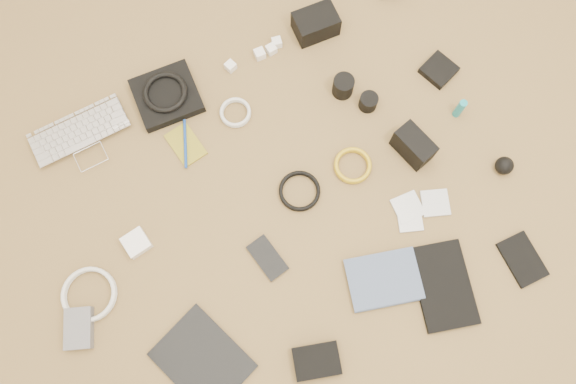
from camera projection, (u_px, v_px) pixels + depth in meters
name	position (u px, v px, depth m)	size (l,w,h in m)	color
laptop	(85.00, 143.00, 1.68)	(0.29, 0.20, 0.02)	silver
headphone_pouch	(167.00, 96.00, 1.72)	(0.19, 0.18, 0.03)	black
headphones	(165.00, 92.00, 1.69)	(0.14, 0.14, 0.02)	black
charger_a	(231.00, 66.00, 1.75)	(0.03, 0.03, 0.03)	white
charger_b	(260.00, 54.00, 1.76)	(0.03, 0.03, 0.03)	white
charger_c	(277.00, 43.00, 1.77)	(0.03, 0.03, 0.03)	white
charger_d	(271.00, 49.00, 1.76)	(0.03, 0.03, 0.03)	white
dslr_camera	(316.00, 24.00, 1.76)	(0.13, 0.09, 0.08)	black
notebook_olive	(186.00, 145.00, 1.69)	(0.08, 0.12, 0.01)	olive
pen_blue	(185.00, 144.00, 1.68)	(0.01, 0.01, 0.15)	#123895
cable_white_a	(236.00, 113.00, 1.71)	(0.10, 0.10, 0.01)	silver
lens_a	(343.00, 86.00, 1.71)	(0.06, 0.06, 0.07)	black
lens_b	(368.00, 102.00, 1.70)	(0.06, 0.06, 0.05)	black
card_reader	(439.00, 70.00, 1.75)	(0.09, 0.09, 0.02)	black
power_brick	(136.00, 243.00, 1.60)	(0.07, 0.07, 0.03)	white
cable_white_b	(90.00, 295.00, 1.57)	(0.15, 0.15, 0.01)	silver
cable_black	(299.00, 191.00, 1.65)	(0.12, 0.12, 0.01)	black
cable_yellow	(352.00, 166.00, 1.67)	(0.11, 0.11, 0.01)	gold
flash	(413.00, 146.00, 1.64)	(0.07, 0.12, 0.09)	black
lens_cleaner	(460.00, 109.00, 1.68)	(0.02, 0.02, 0.08)	teal
battery_charger	(79.00, 328.00, 1.53)	(0.07, 0.11, 0.03)	slate
tablet	(203.00, 360.00, 1.52)	(0.19, 0.24, 0.01)	black
phone	(267.00, 258.00, 1.60)	(0.06, 0.12, 0.01)	black
filter_case_left	(408.00, 207.00, 1.64)	(0.08, 0.08, 0.01)	silver
filter_case_mid	(410.00, 220.00, 1.63)	(0.07, 0.07, 0.01)	silver
filter_case_right	(435.00, 203.00, 1.64)	(0.08, 0.08, 0.01)	silver
air_blower	(504.00, 166.00, 1.65)	(0.05, 0.05, 0.05)	black
drive_case	(317.00, 361.00, 1.51)	(0.12, 0.09, 0.03)	black
paperback	(390.00, 306.00, 1.56)	(0.15, 0.20, 0.02)	#475879
notebook_black_a	(443.00, 286.00, 1.57)	(0.15, 0.24, 0.02)	black
notebook_black_b	(522.00, 259.00, 1.60)	(0.09, 0.14, 0.01)	black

